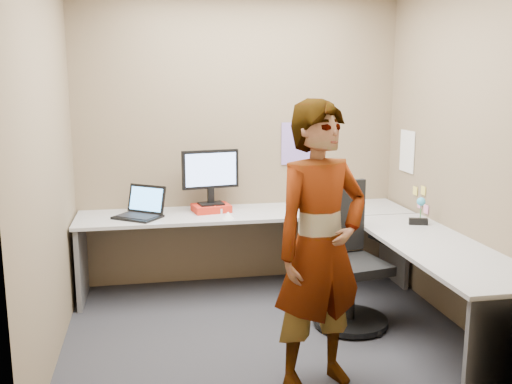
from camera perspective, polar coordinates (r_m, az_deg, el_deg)
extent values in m
plane|color=black|center=(4.44, 1.16, -14.02)|extent=(3.00, 3.00, 0.00)
plane|color=brown|center=(5.33, -1.67, 5.30)|extent=(3.00, 0.00, 3.00)
plane|color=brown|center=(4.61, 19.85, 3.76)|extent=(0.00, 2.70, 2.70)
plane|color=brown|center=(4.03, -20.16, 2.79)|extent=(0.00, 2.70, 2.70)
cube|color=#A6A6A6|center=(5.12, -1.05, -2.15)|extent=(2.96, 0.65, 0.03)
cube|color=#A6A6A6|center=(4.29, 17.73, -5.26)|extent=(0.65, 1.91, 0.03)
cube|color=#59595B|center=(5.18, -17.05, -6.66)|extent=(0.04, 0.60, 0.70)
cube|color=#59595B|center=(5.62, 13.64, -5.09)|extent=(0.04, 0.60, 0.70)
cube|color=#B52112|center=(5.13, -4.50, -1.61)|extent=(0.36, 0.29, 0.06)
cube|color=black|center=(5.12, -4.50, -1.17)|extent=(0.24, 0.19, 0.02)
cube|color=black|center=(5.12, -4.54, -0.33)|extent=(0.06, 0.05, 0.13)
cube|color=black|center=(5.08, -4.58, 2.28)|extent=(0.51, 0.13, 0.34)
cube|color=#7E9CDB|center=(5.06, -4.51, 2.25)|extent=(0.46, 0.09, 0.29)
cube|color=black|center=(4.97, -11.74, -2.47)|extent=(0.46, 0.44, 0.02)
cube|color=black|center=(5.05, -10.89, -0.68)|extent=(0.34, 0.28, 0.24)
cube|color=#50A8FF|center=(5.05, -10.89, -0.68)|extent=(0.30, 0.24, 0.20)
cube|color=#B7B7BC|center=(5.07, -4.10, -1.87)|extent=(0.12, 0.08, 0.04)
sphere|color=red|center=(5.05, -4.09, -1.57)|extent=(0.04, 0.04, 0.04)
cone|color=white|center=(4.86, -2.81, -2.31)|extent=(0.10, 0.10, 0.06)
cube|color=black|center=(4.83, 15.93, -2.85)|extent=(0.15, 0.08, 0.05)
cylinder|color=brown|center=(4.90, 16.09, -2.76)|extent=(0.05, 0.05, 0.04)
cylinder|color=#338C3F|center=(4.88, 16.14, -1.73)|extent=(0.01, 0.01, 0.14)
sphere|color=#39A5CC|center=(4.86, 16.18, -0.93)|extent=(0.07, 0.07, 0.07)
cube|color=#846BB7|center=(5.44, 4.11, 4.86)|extent=(0.30, 0.01, 0.40)
cube|color=white|center=(5.40, 14.88, 3.95)|extent=(0.01, 0.28, 0.38)
cube|color=#F2E059|center=(5.14, 16.38, 0.13)|extent=(0.01, 0.07, 0.07)
cube|color=pink|center=(5.21, 16.06, -1.17)|extent=(0.01, 0.07, 0.07)
cube|color=pink|center=(5.11, 16.64, -1.66)|extent=(0.01, 0.07, 0.07)
cube|color=#F2E059|center=(5.27, 15.63, 0.12)|extent=(0.01, 0.07, 0.07)
cylinder|color=black|center=(4.62, 9.40, -12.56)|extent=(0.58, 0.58, 0.04)
cylinder|color=black|center=(4.54, 9.49, -9.92)|extent=(0.06, 0.06, 0.41)
cube|color=black|center=(4.47, 9.58, -7.31)|extent=(0.56, 0.56, 0.07)
cube|color=black|center=(4.56, 8.23, -2.41)|extent=(0.46, 0.14, 0.57)
cube|color=black|center=(4.29, 6.68, -5.53)|extent=(0.10, 0.31, 0.03)
cube|color=black|center=(4.55, 12.45, -4.75)|extent=(0.10, 0.31, 0.03)
imported|color=#999399|center=(3.48, 6.42, -5.55)|extent=(0.76, 0.62, 1.78)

